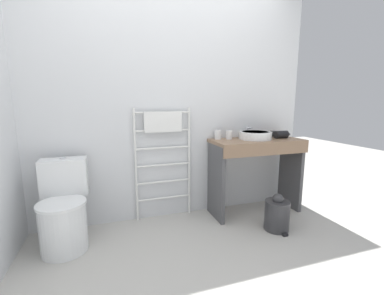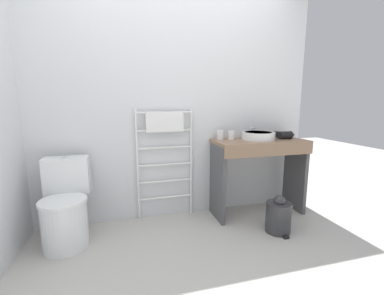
{
  "view_description": "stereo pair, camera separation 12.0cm",
  "coord_description": "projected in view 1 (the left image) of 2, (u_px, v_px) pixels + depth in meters",
  "views": [
    {
      "loc": [
        -0.66,
        -1.34,
        1.24
      ],
      "look_at": [
        0.07,
        0.86,
        0.82
      ],
      "focal_mm": 24.0,
      "sensor_mm": 36.0,
      "label": 1
    },
    {
      "loc": [
        -0.55,
        -1.38,
        1.24
      ],
      "look_at": [
        0.07,
        0.86,
        0.82
      ],
      "focal_mm": 24.0,
      "sensor_mm": 36.0,
      "label": 2
    }
  ],
  "objects": [
    {
      "name": "cup_near_wall",
      "position": [
        218.0,
        135.0,
        2.8
      ],
      "size": [
        0.07,
        0.07,
        0.1
      ],
      "color": "white",
      "rests_on": "vanity_counter"
    },
    {
      "name": "trash_bin",
      "position": [
        277.0,
        214.0,
        2.5
      ],
      "size": [
        0.24,
        0.27,
        0.37
      ],
      "color": "#333335",
      "rests_on": "ground_plane"
    },
    {
      "name": "wall_back",
      "position": [
        171.0,
        93.0,
        2.7
      ],
      "size": [
        3.08,
        0.12,
        2.64
      ],
      "primitive_type": "cube",
      "color": "silver",
      "rests_on": "ground_plane"
    },
    {
      "name": "faucet",
      "position": [
        248.0,
        130.0,
        2.94
      ],
      "size": [
        0.02,
        0.1,
        0.12
      ],
      "color": "silver",
      "rests_on": "vanity_counter"
    },
    {
      "name": "ground_plane",
      "position": [
        223.0,
        293.0,
        1.68
      ],
      "size": [
        12.0,
        12.0,
        0.0
      ],
      "primitive_type": "plane",
      "color": "#B2AFA8"
    },
    {
      "name": "toilet",
      "position": [
        64.0,
        212.0,
        2.18
      ],
      "size": [
        0.38,
        0.54,
        0.75
      ],
      "color": "white",
      "rests_on": "ground_plane"
    },
    {
      "name": "cup_near_edge",
      "position": [
        229.0,
        135.0,
        2.8
      ],
      "size": [
        0.07,
        0.07,
        0.09
      ],
      "color": "white",
      "rests_on": "vanity_counter"
    },
    {
      "name": "towel_radiator",
      "position": [
        163.0,
        141.0,
        2.65
      ],
      "size": [
        0.6,
        0.06,
        1.18
      ],
      "color": "white",
      "rests_on": "ground_plane"
    },
    {
      "name": "vanity_counter",
      "position": [
        256.0,
        163.0,
        2.82
      ],
      "size": [
        0.99,
        0.44,
        0.83
      ],
      "color": "#84664C",
      "rests_on": "ground_plane"
    },
    {
      "name": "hair_dryer",
      "position": [
        281.0,
        134.0,
        2.88
      ],
      "size": [
        0.2,
        0.17,
        0.08
      ],
      "color": "black",
      "rests_on": "vanity_counter"
    },
    {
      "name": "sink_basin",
      "position": [
        255.0,
        135.0,
        2.8
      ],
      "size": [
        0.35,
        0.35,
        0.08
      ],
      "color": "white",
      "rests_on": "vanity_counter"
    }
  ]
}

